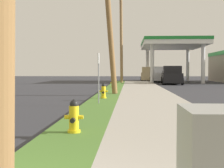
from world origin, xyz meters
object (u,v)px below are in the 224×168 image
car_navy_by_near_pump (155,76)px  truck_silver_on_apron (158,75)px  fire_hydrant_nearest (74,118)px  fire_hydrant_second (103,92)px  utility_pole_background (121,39)px  truck_tan_at_forecourt (149,75)px  fire_hydrant_third (113,83)px  truck_black_at_far_bay (172,76)px  street_sign_post (99,67)px  utility_pole_midground (108,5)px

car_navy_by_near_pump → truck_silver_on_apron: (-0.10, -6.58, 0.19)m
fire_hydrant_nearest → car_navy_by_near_pump: 42.28m
fire_hydrant_second → utility_pole_background: utility_pole_background is taller
car_navy_by_near_pump → truck_tan_at_forecourt: (-1.05, -3.66, 0.19)m
fire_hydrant_third → truck_silver_on_apron: (5.10, 15.33, 0.47)m
fire_hydrant_nearest → truck_black_at_far_bay: 28.99m
fire_hydrant_nearest → utility_pole_background: 29.61m
fire_hydrant_third → truck_silver_on_apron: truck_silver_on_apron is taller
fire_hydrant_third → street_sign_post: street_sign_post is taller
utility_pole_midground → truck_silver_on_apron: utility_pole_midground is taller
fire_hydrant_third → car_navy_by_near_pump: size_ratio=0.16×
utility_pole_background → street_sign_post: bearing=-91.0°
fire_hydrant_second → utility_pole_midground: bearing=89.6°
fire_hydrant_second → fire_hydrant_third: same height
fire_hydrant_third → street_sign_post: size_ratio=0.35×
fire_hydrant_nearest → street_sign_post: 6.58m
utility_pole_background → truck_tan_at_forecourt: size_ratio=1.74×
street_sign_post → truck_tan_at_forecourt: (4.07, 31.84, -0.72)m
fire_hydrant_nearest → utility_pole_midground: 13.13m
car_navy_by_near_pump → truck_black_at_far_bay: (0.76, -13.57, 0.19)m
utility_pole_midground → utility_pole_background: (0.36, 17.08, -0.35)m
fire_hydrant_second → car_navy_by_near_pump: (5.11, 33.00, 0.28)m
car_navy_by_near_pump → truck_black_at_far_bay: bearing=-86.8°
fire_hydrant_third → car_navy_by_near_pump: car_navy_by_near_pump is taller
fire_hydrant_nearest → fire_hydrant_third: same height
street_sign_post → truck_silver_on_apron: street_sign_post is taller
fire_hydrant_third → truck_black_at_far_bay: bearing=54.5°
utility_pole_midground → car_navy_by_near_pump: bearing=80.3°
fire_hydrant_nearest → utility_pole_background: (0.34, 29.25, 4.59)m
fire_hydrant_nearest → truck_black_at_far_bay: (5.82, 28.40, 0.47)m
street_sign_post → utility_pole_background: bearing=89.0°
fire_hydrant_third → utility_pole_background: (0.48, 9.19, 4.59)m
street_sign_post → truck_silver_on_apron: bearing=80.2°
fire_hydrant_second → car_navy_by_near_pump: size_ratio=0.16×
fire_hydrant_third → truck_silver_on_apron: 16.17m
fire_hydrant_nearest → fire_hydrant_third: 20.06m
utility_pole_background → truck_black_at_far_bay: 6.91m
utility_pole_midground → truck_tan_at_forecourt: bearing=81.2°
truck_tan_at_forecourt → truck_silver_on_apron: size_ratio=1.01×
utility_pole_background → fire_hydrant_second: bearing=-91.1°
utility_pole_midground → street_sign_post: size_ratio=4.88×
street_sign_post → truck_tan_at_forecourt: 32.11m
utility_pole_midground → car_navy_by_near_pump: 30.59m
truck_tan_at_forecourt → truck_black_at_far_bay: 10.08m
fire_hydrant_nearest → fire_hydrant_second: same height
fire_hydrant_second → truck_silver_on_apron: truck_silver_on_apron is taller
truck_silver_on_apron → fire_hydrant_nearest: bearing=-98.0°
fire_hydrant_third → truck_tan_at_forecourt: (4.16, 18.26, 0.47)m
street_sign_post → truck_silver_on_apron: 29.35m
fire_hydrant_third → fire_hydrant_second: bearing=-89.5°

